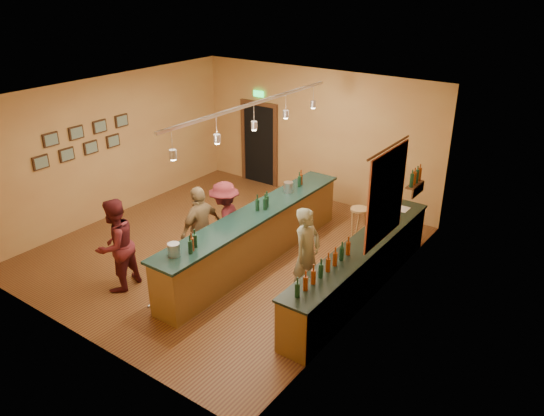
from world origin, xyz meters
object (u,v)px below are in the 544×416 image
Objects in this scene: tasting_bar at (255,233)px; bar_stool at (359,215)px; customer_b at (201,229)px; bartender at (307,255)px; customer_a at (116,245)px; customer_c at (225,221)px; back_counter at (360,268)px.

tasting_bar is 2.27m from bar_stool.
customer_b is at bearing -128.37° from tasting_bar.
bartender reaches higher than bar_stool.
customer_a is at bearing 122.23° from bartender.
bar_stool is (1.28, 1.87, 0.03)m from tasting_bar.
bartender is 2.16m from customer_b.
customer_c reaches higher than bar_stool.
customer_b reaches higher than tasting_bar.
back_counter reaches higher than bar_stool.
customer_a reaches higher than bartender.
bartender is 3.35m from customer_a.
customer_b is at bearing -160.41° from back_counter.
customer_c is (-2.72, -0.44, 0.32)m from back_counter.
back_counter is at bearing 4.76° from tasting_bar.
back_counter is 2.19m from tasting_bar.
back_counter is 2.78m from customer_c.
customer_b is at bearing 145.58° from customer_a.
customer_a is 2.12m from customer_c.
customer_b is at bearing 100.27° from bartender.
customer_b is 3.33m from bar_stool.
back_counter is 2.70× the size of customer_b.
customer_b reaches higher than bar_stool.
customer_b is (-2.83, -1.01, 0.36)m from back_counter.
customer_c is (0.86, 1.94, -0.05)m from customer_a.
back_counter is 0.89× the size of tasting_bar.
back_counter is 1.04m from bartender.
tasting_bar reaches higher than bar_stool.
customer_a reaches higher than back_counter.
tasting_bar is 3.02× the size of customer_b.
back_counter is at bearing 76.62° from customer_c.
customer_a is 4.88m from bar_stool.
bartender is 2.05m from customer_c.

